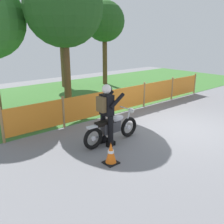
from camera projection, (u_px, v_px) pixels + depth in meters
ground at (184, 129)px, 8.07m from camera, size 24.00×24.00×0.02m
grass_verge at (76, 94)px, 12.80m from camera, size 24.00×7.70×0.01m
barrier_fence at (128, 98)px, 9.84m from camera, size 9.72×0.08×1.05m
tree_near_left at (63, 7)px, 9.04m from camera, size 2.93×2.93×5.38m
tree_near_right at (61, 18)px, 13.62m from camera, size 2.17×2.17×5.07m
tree_rightmost at (105, 22)px, 14.46m from camera, size 2.34×2.34×4.88m
motorcycle_lead at (112, 128)px, 6.93m from camera, size 1.92×0.56×0.91m
rider_lead at (106, 112)px, 6.65m from camera, size 0.67×0.54×1.69m
traffic_cone at (111, 153)px, 5.82m from camera, size 0.32×0.32×0.53m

